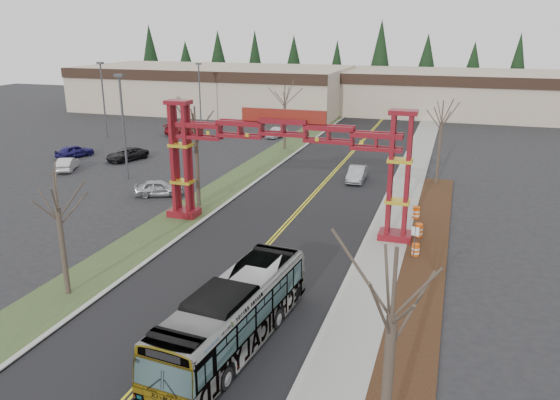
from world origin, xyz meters
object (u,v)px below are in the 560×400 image
at_px(bare_tree_median_mid, 196,134).
at_px(barrel_south, 416,250).
at_px(gateway_arch, 283,147).
at_px(bare_tree_median_near, 58,208).
at_px(barrel_mid, 419,231).
at_px(parked_car_far_a, 277,133).
at_px(parked_car_near_a, 159,188).
at_px(bare_tree_median_far, 285,104).
at_px(light_pole_mid, 103,95).
at_px(barrel_north, 416,213).
at_px(transit_bus, 234,315).
at_px(light_pole_far, 200,90).
at_px(parked_car_mid_a, 184,131).
at_px(silver_sedan, 357,174).
at_px(parked_car_near_b, 67,164).
at_px(bare_tree_right_far, 442,123).
at_px(street_sign, 415,236).
at_px(retail_building_west, 214,88).
at_px(bare_tree_right_near, 392,318).
at_px(parked_car_mid_b, 75,151).
at_px(light_pole_near, 123,120).
at_px(retail_building_east, 451,93).

relative_size(bare_tree_median_mid, barrel_south, 9.00).
bearing_deg(bare_tree_median_mid, gateway_arch, -17.61).
distance_m(bare_tree_median_near, barrel_mid, 23.16).
bearing_deg(parked_car_far_a, parked_car_near_a, -80.63).
height_order(bare_tree_median_mid, bare_tree_median_far, bare_tree_median_mid).
relative_size(light_pole_mid, barrel_north, 9.81).
height_order(transit_bus, light_pole_far, light_pole_far).
distance_m(bare_tree_median_far, barrel_north, 27.32).
height_order(parked_car_mid_a, bare_tree_median_far, bare_tree_median_far).
height_order(bare_tree_median_far, barrel_south, bare_tree_median_far).
height_order(silver_sedan, light_pole_far, light_pole_far).
height_order(transit_bus, parked_car_near_a, transit_bus).
relative_size(parked_car_far_a, bare_tree_median_far, 0.52).
bearing_deg(transit_bus, parked_car_near_b, 144.80).
bearing_deg(bare_tree_right_far, street_sign, -91.64).
bearing_deg(bare_tree_median_far, bare_tree_median_near, -90.00).
relative_size(transit_bus, bare_tree_right_far, 1.45).
bearing_deg(bare_tree_median_far, retail_building_west, 127.85).
height_order(bare_tree_median_near, bare_tree_right_near, bare_tree_right_near).
distance_m(transit_bus, light_pole_mid, 53.55).
xyz_separation_m(gateway_arch, bare_tree_median_near, (-8.00, -13.50, -1.02)).
xyz_separation_m(bare_tree_right_near, barrel_mid, (-0.51, 21.89, -5.22)).
bearing_deg(parked_car_mid_b, light_pole_mid, -51.79).
relative_size(gateway_arch, street_sign, 8.58).
bearing_deg(parked_car_near_b, parked_car_far_a, -146.93).
height_order(bare_tree_median_far, bare_tree_right_near, bare_tree_right_near).
bearing_deg(parked_car_near_a, barrel_south, -129.94).
xyz_separation_m(parked_car_mid_b, bare_tree_median_far, (21.15, 11.25, 4.69)).
height_order(silver_sedan, bare_tree_median_far, bare_tree_median_far).
bearing_deg(silver_sedan, bare_tree_right_near, -80.50).
xyz_separation_m(parked_car_near_b, parked_car_mid_a, (2.68, 20.25, 0.10)).
distance_m(bare_tree_right_far, light_pole_near, 29.28).
relative_size(parked_car_mid_b, light_pole_mid, 0.43).
bearing_deg(bare_tree_right_near, transit_bus, 143.39).
height_order(parked_car_mid_a, barrel_south, parked_car_mid_a).
xyz_separation_m(parked_car_near_a, light_pole_near, (-5.77, 4.02, 5.00)).
height_order(transit_bus, street_sign, transit_bus).
xyz_separation_m(parked_car_near_a, barrel_mid, (22.09, -3.26, -0.20)).
bearing_deg(street_sign, light_pole_mid, 146.38).
bearing_deg(barrel_south, retail_building_east, 89.61).
height_order(silver_sedan, parked_car_near_a, parked_car_near_a).
height_order(bare_tree_right_near, barrel_mid, bare_tree_right_near).
xyz_separation_m(parked_car_near_a, barrel_south, (22.17, -6.76, -0.26)).
height_order(parked_car_mid_b, bare_tree_median_far, bare_tree_median_far).
relative_size(bare_tree_median_far, barrel_south, 8.39).
bearing_deg(parked_car_mid_b, bare_tree_median_near, 148.55).
xyz_separation_m(bare_tree_right_far, light_pole_mid, (-42.37, 9.54, -0.04)).
height_order(bare_tree_median_near, light_pole_far, light_pole_far).
bearing_deg(barrel_mid, bare_tree_right_near, -88.66).
distance_m(parked_car_near_b, light_pole_mid, 17.81).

